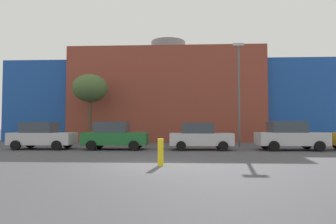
{
  "coord_description": "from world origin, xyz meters",
  "views": [
    {
      "loc": [
        1.43,
        -12.09,
        1.65
      ],
      "look_at": [
        0.48,
        7.89,
        2.56
      ],
      "focal_mm": 30.93,
      "sensor_mm": 36.0,
      "label": 1
    }
  ],
  "objects": [
    {
      "name": "bollard_yellow_0",
      "position": [
        0.56,
        -0.29,
        0.55
      ],
      "size": [
        0.24,
        0.24,
        1.1
      ],
      "primitive_type": "cylinder",
      "color": "yellow",
      "rests_on": "ground_plane"
    },
    {
      "name": "ground_plane",
      "position": [
        0.0,
        0.0,
        0.0
      ],
      "size": [
        200.0,
        200.0,
        0.0
      ],
      "primitive_type": "plane",
      "color": "#47474C"
    },
    {
      "name": "parked_car_4",
      "position": [
        8.57,
        7.45,
        0.94
      ],
      "size": [
        4.38,
        2.15,
        1.9
      ],
      "color": "silver",
      "rests_on": "ground_plane"
    },
    {
      "name": "parked_car_3",
      "position": [
        2.65,
        7.45,
        0.9
      ],
      "size": [
        4.17,
        2.04,
        1.8
      ],
      "color": "silver",
      "rests_on": "ground_plane"
    },
    {
      "name": "building_backdrop",
      "position": [
        -0.15,
        21.56,
        4.56
      ],
      "size": [
        33.13,
        12.0,
        11.44
      ],
      "color": "brown",
      "rests_on": "ground_plane"
    },
    {
      "name": "bare_tree_0",
      "position": [
        -6.74,
        13.22,
        4.9
      ],
      "size": [
        3.11,
        3.11,
        6.2
      ],
      "color": "brown",
      "rests_on": "ground_plane"
    },
    {
      "name": "street_lamp",
      "position": [
        5.72,
        9.78,
        4.45
      ],
      "size": [
        0.8,
        0.24,
        7.85
      ],
      "color": "#59595E",
      "rests_on": "ground_plane"
    },
    {
      "name": "parked_car_2",
      "position": [
        -3.13,
        7.45,
        0.93
      ],
      "size": [
        4.33,
        2.12,
        1.88
      ],
      "color": "#1E662D",
      "rests_on": "ground_plane"
    },
    {
      "name": "parked_car_1",
      "position": [
        -8.2,
        7.45,
        0.92
      ],
      "size": [
        4.26,
        2.09,
        1.85
      ],
      "color": "silver",
      "rests_on": "ground_plane"
    }
  ]
}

